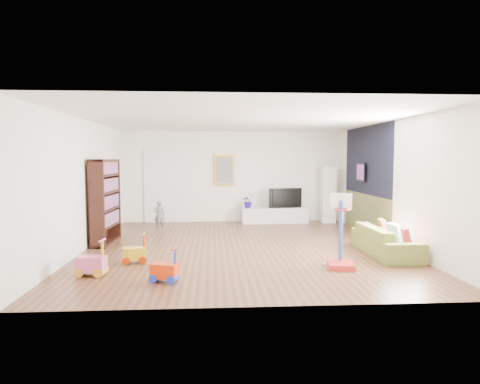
{
  "coord_description": "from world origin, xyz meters",
  "views": [
    {
      "loc": [
        -0.62,
        -9.05,
        1.89
      ],
      "look_at": [
        0.0,
        0.4,
        1.15
      ],
      "focal_mm": 32.0,
      "sensor_mm": 36.0,
      "label": 1
    }
  ],
  "objects": [
    {
      "name": "ride_on_yellow",
      "position": [
        -2.03,
        -1.31,
        0.27
      ],
      "size": [
        0.43,
        0.29,
        0.53
      ],
      "primitive_type": "cube",
      "rotation": [
        0.0,
        0.0,
        0.12
      ],
      "color": "gold",
      "rests_on": "ground"
    },
    {
      "name": "ride_on_pink",
      "position": [
        -2.57,
        -2.13,
        0.3
      ],
      "size": [
        0.48,
        0.33,
        0.59
      ],
      "primitive_type": "cube",
      "rotation": [
        0.0,
        0.0,
        -0.13
      ],
      "color": "#E45B95",
      "rests_on": "ground"
    },
    {
      "name": "basketball_hoop",
      "position": [
        1.61,
        -1.89,
        0.65
      ],
      "size": [
        0.54,
        0.62,
        1.29
      ],
      "primitive_type": "cube",
      "rotation": [
        0.0,
        0.0,
        -0.19
      ],
      "color": "red",
      "rests_on": "ground"
    },
    {
      "name": "navy_accent",
      "position": [
        3.23,
        1.4,
        1.85
      ],
      "size": [
        0.01,
        3.2,
        1.7
      ],
      "primitive_type": "cube",
      "color": "black",
      "rests_on": "wall_right"
    },
    {
      "name": "child",
      "position": [
        -2.02,
        2.32,
        0.39
      ],
      "size": [
        0.31,
        0.23,
        0.79
      ],
      "primitive_type": "imported",
      "rotation": [
        0.0,
        0.0,
        3.29
      ],
      "color": "slate",
      "rests_on": "ground"
    },
    {
      "name": "floor",
      "position": [
        0.0,
        0.0,
        0.0
      ],
      "size": [
        6.5,
        7.5,
        0.0
      ],
      "primitive_type": "cube",
      "color": "brown",
      "rests_on": "ground"
    },
    {
      "name": "tv",
      "position": [
        1.5,
        3.37,
        0.74
      ],
      "size": [
        1.01,
        0.33,
        0.58
      ],
      "primitive_type": "imported",
      "rotation": [
        0.0,
        0.0,
        0.2
      ],
      "color": "black",
      "rests_on": "media_console"
    },
    {
      "name": "wall_front",
      "position": [
        0.0,
        -3.75,
        1.35
      ],
      "size": [
        6.5,
        0.0,
        2.7
      ],
      "primitive_type": "cube",
      "color": "white",
      "rests_on": "ground"
    },
    {
      "name": "sofa",
      "position": [
        2.79,
        -0.96,
        0.28
      ],
      "size": [
        0.76,
        1.93,
        0.56
      ],
      "primitive_type": "imported",
      "rotation": [
        0.0,
        0.0,
        1.57
      ],
      "color": "olive",
      "rests_on": "ground"
    },
    {
      "name": "media_console",
      "position": [
        1.21,
        3.35,
        0.23
      ],
      "size": [
        1.96,
        0.55,
        0.45
      ],
      "primitive_type": "cube",
      "rotation": [
        0.0,
        0.0,
        0.04
      ],
      "color": "silver",
      "rests_on": "ground"
    },
    {
      "name": "wall_left",
      "position": [
        -3.25,
        0.0,
        1.35
      ],
      "size": [
        0.0,
        7.5,
        2.7
      ],
      "primitive_type": "cube",
      "color": "silver",
      "rests_on": "ground"
    },
    {
      "name": "artwork_right",
      "position": [
        3.17,
        1.6,
        1.55
      ],
      "size": [
        0.04,
        0.56,
        0.46
      ],
      "primitive_type": "cube",
      "color": "#7F3F8C",
      "rests_on": "wall_right"
    },
    {
      "name": "pillow_left",
      "position": [
        2.94,
        -1.5,
        0.45
      ],
      "size": [
        0.18,
        0.38,
        0.36
      ],
      "primitive_type": "cube",
      "rotation": [
        0.0,
        0.0,
        -0.25
      ],
      "color": "#A8252F",
      "rests_on": "sofa"
    },
    {
      "name": "doorway",
      "position": [
        -1.9,
        3.71,
        1.05
      ],
      "size": [
        1.45,
        0.06,
        2.1
      ],
      "primitive_type": "cube",
      "color": "white",
      "rests_on": "ground"
    },
    {
      "name": "pillow_right",
      "position": [
        2.96,
        -0.41,
        0.45
      ],
      "size": [
        0.15,
        0.37,
        0.36
      ],
      "primitive_type": "cube",
      "rotation": [
        0.0,
        0.0,
        -0.15
      ],
      "color": "#B64E29",
      "rests_on": "sofa"
    },
    {
      "name": "pillow_center",
      "position": [
        2.97,
        -0.96,
        0.45
      ],
      "size": [
        0.16,
        0.36,
        0.35
      ],
      "primitive_type": "cube",
      "rotation": [
        0.0,
        0.0,
        0.2
      ],
      "color": "white",
      "rests_on": "sofa"
    },
    {
      "name": "ceiling",
      "position": [
        0.0,
        0.0,
        2.7
      ],
      "size": [
        6.5,
        7.5,
        0.0
      ],
      "primitive_type": "cube",
      "color": "white",
      "rests_on": "ground"
    },
    {
      "name": "bookshelf",
      "position": [
        -3.0,
        0.58,
        0.94
      ],
      "size": [
        0.41,
        1.3,
        1.88
      ],
      "primitive_type": "cube",
      "rotation": [
        0.0,
        0.0,
        -0.06
      ],
      "color": "black",
      "rests_on": "ground"
    },
    {
      "name": "wall_back",
      "position": [
        0.0,
        3.75,
        1.35
      ],
      "size": [
        6.5,
        0.0,
        2.7
      ],
      "primitive_type": "cube",
      "color": "white",
      "rests_on": "ground"
    },
    {
      "name": "vase_plant",
      "position": [
        0.44,
        3.37,
        0.65
      ],
      "size": [
        0.43,
        0.4,
        0.4
      ],
      "primitive_type": "imported",
      "rotation": [
        0.0,
        0.0,
        0.25
      ],
      "color": "#1F118B",
      "rests_on": "media_console"
    },
    {
      "name": "olive_wainscot",
      "position": [
        3.23,
        1.4,
        0.5
      ],
      "size": [
        0.01,
        3.2,
        1.0
      ],
      "primitive_type": "cube",
      "color": "brown",
      "rests_on": "wall_right"
    },
    {
      "name": "ride_on_orange",
      "position": [
        -1.36,
        -2.54,
        0.27
      ],
      "size": [
        0.45,
        0.34,
        0.54
      ],
      "primitive_type": "cube",
      "rotation": [
        0.0,
        0.0,
        -0.26
      ],
      "color": "red",
      "rests_on": "ground"
    },
    {
      "name": "painting_back",
      "position": [
        -0.25,
        3.71,
        1.55
      ],
      "size": [
        0.62,
        0.06,
        0.92
      ],
      "primitive_type": "cube",
      "color": "gold",
      "rests_on": "wall_back"
    },
    {
      "name": "wall_right",
      "position": [
        3.25,
        0.0,
        1.35
      ],
      "size": [
        0.0,
        7.5,
        2.7
      ],
      "primitive_type": "cube",
      "color": "silver",
      "rests_on": "ground"
    },
    {
      "name": "tall_cabinet",
      "position": [
        2.81,
        3.34,
        0.83
      ],
      "size": [
        0.4,
        0.4,
        1.66
      ],
      "primitive_type": "cube",
      "rotation": [
        0.0,
        0.0,
        -0.04
      ],
      "color": "white",
      "rests_on": "ground"
    }
  ]
}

